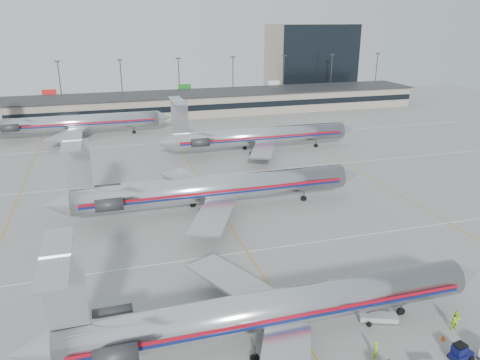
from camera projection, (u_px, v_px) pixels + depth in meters
name	position (u px, v px, depth m)	size (l,w,h in m)	color
ground	(275.00, 295.00, 49.18)	(260.00, 260.00, 0.00)	gray
apron_markings	(247.00, 252.00, 58.22)	(160.00, 0.15, 0.02)	silver
terminal	(157.00, 105.00, 136.74)	(162.00, 17.00, 6.25)	gray
light_mast_row	(151.00, 80.00, 147.62)	(163.60, 0.40, 15.28)	#38383D
distant_building	(310.00, 59.00, 177.47)	(30.00, 20.00, 25.00)	tan
jet_foreground	(267.00, 310.00, 41.15)	(43.65, 25.70, 11.42)	silver
jet_second_row	(209.00, 189.00, 69.02)	(47.93, 28.22, 12.55)	silver
jet_third_row	(257.00, 136.00, 99.80)	(44.63, 27.45, 12.20)	silver
jet_back_row	(73.00, 123.00, 111.83)	(45.55, 28.02, 12.46)	silver
tug_right	(460.00, 353.00, 39.65)	(2.16, 1.35, 1.64)	#0A0D3A
belt_loader	(379.00, 316.00, 44.83)	(4.33, 2.48, 2.22)	#9F9F9F
ramp_worker_near	(376.00, 350.00, 39.80)	(0.61, 0.40, 1.68)	#8DD814
ramp_worker_far	(456.00, 321.00, 43.43)	(0.95, 0.74, 1.95)	#A9EE16
cone_right	(443.00, 337.00, 42.26)	(0.41, 0.41, 0.57)	#D54F07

